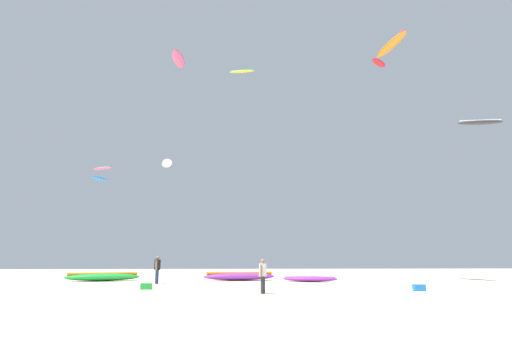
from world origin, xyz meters
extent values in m
plane|color=beige|center=(0.00, 0.00, 0.00)|extent=(120.00, 120.00, 0.00)
cylinder|color=#2D2D33|center=(-0.43, 6.71, 0.39)|extent=(0.15, 0.15, 0.78)
cylinder|color=#2D2D33|center=(-0.35, 6.87, 0.39)|extent=(0.15, 0.15, 0.78)
cylinder|color=silver|center=(-0.39, 6.79, 1.07)|extent=(0.36, 0.36, 0.58)
cylinder|color=#936B4C|center=(-0.49, 6.60, 1.05)|extent=(0.10, 0.10, 0.54)
cylinder|color=#936B4C|center=(-0.30, 6.97, 1.05)|extent=(0.10, 0.10, 0.54)
sphere|color=#936B4C|center=(-0.39, 6.79, 1.47)|extent=(0.21, 0.21, 0.21)
cylinder|color=navy|center=(-6.69, 15.28, 0.44)|extent=(0.17, 0.17, 0.88)
cylinder|color=navy|center=(-6.66, 15.48, 0.44)|extent=(0.17, 0.17, 0.88)
cylinder|color=black|center=(-6.68, 15.38, 1.21)|extent=(0.40, 0.40, 0.66)
cylinder|color=#936B4C|center=(-6.71, 15.14, 1.19)|extent=(0.12, 0.12, 0.61)
cylinder|color=#936B4C|center=(-6.65, 15.61, 1.19)|extent=(0.12, 0.12, 0.61)
sphere|color=#936B4C|center=(-6.68, 15.38, 1.67)|extent=(0.24, 0.24, 0.24)
ellipsoid|color=green|center=(-11.15, 18.95, 0.29)|extent=(5.45, 3.17, 0.59)
cylinder|color=orange|center=(-11.15, 18.95, 0.53)|extent=(4.63, 1.84, 0.23)
ellipsoid|color=purple|center=(3.73, 17.09, 0.21)|extent=(4.01, 2.00, 0.41)
cylinder|color=white|center=(3.73, 17.09, 0.39)|extent=(3.48, 1.03, 0.17)
ellipsoid|color=purple|center=(-1.20, 19.16, 0.30)|extent=(5.59, 2.49, 0.61)
cylinder|color=orange|center=(-1.20, 19.16, 0.54)|extent=(4.93, 1.13, 0.24)
cube|color=green|center=(-6.32, 9.97, 0.16)|extent=(0.56, 0.36, 0.32)
cube|color=blue|center=(7.55, 8.01, 0.16)|extent=(0.56, 0.36, 0.32)
ellipsoid|color=white|center=(-7.88, 25.18, 10.26)|extent=(1.85, 3.02, 0.69)
cylinder|color=#E5598C|center=(-7.88, 25.18, 10.39)|extent=(1.10, 2.54, 0.13)
ellipsoid|color=red|center=(14.16, 28.70, 22.70)|extent=(2.50, 2.38, 0.50)
ellipsoid|color=blue|center=(-16.06, 32.35, 10.07)|extent=(1.45, 2.82, 0.38)
ellipsoid|color=#2D2D33|center=(18.39, 18.43, 12.51)|extent=(3.62, 1.65, 0.50)
cylinder|color=white|center=(18.39, 18.43, 12.67)|extent=(3.19, 0.75, 0.15)
ellipsoid|color=#E5598C|center=(-8.01, 31.11, 23.68)|extent=(1.73, 4.45, 1.10)
ellipsoid|color=#E5598C|center=(-17.45, 37.51, 12.31)|extent=(3.20, 2.37, 0.49)
cylinder|color=green|center=(-17.45, 37.51, 12.45)|extent=(2.59, 1.56, 0.14)
ellipsoid|color=yellow|center=(-0.99, 25.56, 19.78)|extent=(2.58, 1.21, 0.48)
cylinder|color=#19B29E|center=(-0.99, 25.56, 19.89)|extent=(2.26, 0.56, 0.11)
ellipsoid|color=orange|center=(10.63, 16.66, 18.21)|extent=(1.86, 4.47, 0.83)
cylinder|color=#E5598C|center=(10.63, 16.66, 18.40)|extent=(0.73, 3.97, 0.19)
camera|label=1|loc=(-1.94, -13.45, 1.54)|focal=29.74mm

